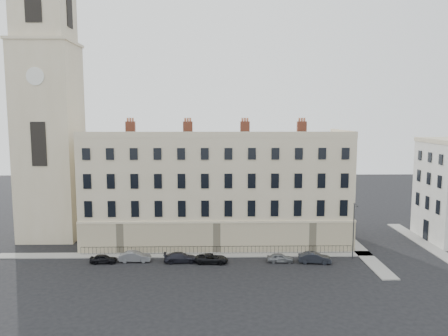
{
  "coord_description": "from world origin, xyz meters",
  "views": [
    {
      "loc": [
        -6.14,
        -49.28,
        17.98
      ],
      "look_at": [
        -4.97,
        10.0,
        10.68
      ],
      "focal_mm": 35.0,
      "sensor_mm": 36.0,
      "label": 1
    }
  ],
  "objects_px": {
    "car_a": "(103,259)",
    "streetlamp": "(354,228)",
    "car_f": "(315,258)",
    "car_e": "(280,258)",
    "car_c": "(181,257)",
    "car_b": "(135,257)",
    "car_d": "(212,259)"
  },
  "relations": [
    {
      "from": "car_a",
      "to": "streetlamp",
      "type": "relative_size",
      "value": 0.45
    },
    {
      "from": "car_f",
      "to": "car_e",
      "type": "bearing_deg",
      "value": 91.93
    },
    {
      "from": "car_e",
      "to": "car_c",
      "type": "bearing_deg",
      "value": 90.0
    },
    {
      "from": "car_b",
      "to": "car_e",
      "type": "distance_m",
      "value": 17.81
    },
    {
      "from": "car_a",
      "to": "car_e",
      "type": "relative_size",
      "value": 0.99
    },
    {
      "from": "car_a",
      "to": "streetlamp",
      "type": "distance_m",
      "value": 30.99
    },
    {
      "from": "car_f",
      "to": "car_b",
      "type": "bearing_deg",
      "value": 94.71
    },
    {
      "from": "car_c",
      "to": "car_e",
      "type": "relative_size",
      "value": 1.28
    },
    {
      "from": "car_c",
      "to": "car_e",
      "type": "height_order",
      "value": "car_c"
    },
    {
      "from": "car_a",
      "to": "car_b",
      "type": "bearing_deg",
      "value": -84.32
    },
    {
      "from": "car_e",
      "to": "car_f",
      "type": "relative_size",
      "value": 0.82
    },
    {
      "from": "car_c",
      "to": "car_f",
      "type": "distance_m",
      "value": 16.32
    },
    {
      "from": "car_d",
      "to": "car_f",
      "type": "height_order",
      "value": "car_f"
    },
    {
      "from": "car_a",
      "to": "car_d",
      "type": "height_order",
      "value": "car_d"
    },
    {
      "from": "car_b",
      "to": "car_d",
      "type": "xyz_separation_m",
      "value": [
        9.43,
        -0.7,
        -0.08
      ]
    },
    {
      "from": "car_e",
      "to": "car_b",
      "type": "bearing_deg",
      "value": 89.22
    },
    {
      "from": "car_d",
      "to": "car_e",
      "type": "distance_m",
      "value": 8.37
    },
    {
      "from": "car_b",
      "to": "car_e",
      "type": "height_order",
      "value": "car_b"
    },
    {
      "from": "car_e",
      "to": "car_a",
      "type": "bearing_deg",
      "value": 90.82
    },
    {
      "from": "car_a",
      "to": "streetlamp",
      "type": "height_order",
      "value": "streetlamp"
    },
    {
      "from": "car_b",
      "to": "car_f",
      "type": "relative_size",
      "value": 0.97
    },
    {
      "from": "car_e",
      "to": "car_d",
      "type": "bearing_deg",
      "value": 91.98
    },
    {
      "from": "car_b",
      "to": "car_c",
      "type": "bearing_deg",
      "value": -94.18
    },
    {
      "from": "car_f",
      "to": "car_c",
      "type": "bearing_deg",
      "value": 95.06
    },
    {
      "from": "car_a",
      "to": "car_c",
      "type": "bearing_deg",
      "value": -90.8
    },
    {
      "from": "car_a",
      "to": "streetlamp",
      "type": "bearing_deg",
      "value": -89.97
    },
    {
      "from": "streetlamp",
      "to": "car_a",
      "type": "bearing_deg",
      "value": 177.69
    },
    {
      "from": "car_b",
      "to": "streetlamp",
      "type": "xyz_separation_m",
      "value": [
        27.05,
        0.43,
        3.3
      ]
    },
    {
      "from": "car_b",
      "to": "car_d",
      "type": "relative_size",
      "value": 0.97
    },
    {
      "from": "car_d",
      "to": "car_a",
      "type": "bearing_deg",
      "value": 92.66
    },
    {
      "from": "car_a",
      "to": "car_b",
      "type": "xyz_separation_m",
      "value": [
        3.74,
        0.48,
        0.09
      ]
    },
    {
      "from": "car_f",
      "to": "streetlamp",
      "type": "xyz_separation_m",
      "value": [
        5.11,
        1.37,
        3.28
      ]
    }
  ]
}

